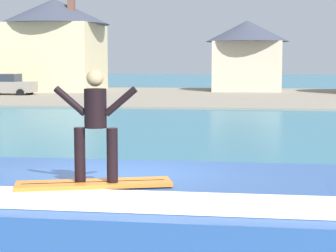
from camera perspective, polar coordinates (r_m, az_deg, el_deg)
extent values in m
plane|color=#2C6B84|center=(10.39, -4.73, -9.86)|extent=(260.00, 260.00, 0.00)
cube|color=#2E5393|center=(9.58, -3.34, -8.28)|extent=(6.89, 4.49, 0.95)
cube|color=#2E5393|center=(8.93, -4.08, -5.88)|extent=(5.85, 2.02, 0.11)
cube|color=white|center=(8.07, -5.43, -7.09)|extent=(6.20, 0.81, 0.12)
cube|color=orange|center=(8.73, -7.07, -5.50)|extent=(2.28, 1.15, 0.06)
cube|color=black|center=(8.72, -7.07, -5.33)|extent=(1.97, 0.65, 0.01)
cylinder|color=black|center=(8.71, -8.41, -2.71)|extent=(0.16, 0.16, 0.79)
cylinder|color=black|center=(8.59, -5.34, -2.80)|extent=(0.16, 0.16, 0.79)
cylinder|color=black|center=(8.57, -6.95, 1.69)|extent=(0.32, 0.32, 0.56)
sphere|color=tan|center=(8.55, -6.98, 4.56)|extent=(0.24, 0.24, 0.24)
cylinder|color=black|center=(8.67, -9.32, 2.38)|extent=(0.48, 0.10, 0.43)
cylinder|color=black|center=(8.48, -4.54, 2.35)|extent=(0.48, 0.10, 0.43)
cube|color=gray|center=(49.66, 5.50, 2.88)|extent=(120.00, 27.38, 0.12)
cube|color=gray|center=(52.10, -15.01, 3.63)|extent=(4.51, 1.96, 0.90)
cube|color=#262D38|center=(52.20, -15.37, 4.47)|extent=(2.48, 1.77, 0.64)
cylinder|color=black|center=(52.52, -13.08, 3.21)|extent=(0.64, 0.22, 0.64)
cylinder|color=black|center=(50.60, -13.92, 3.08)|extent=(0.64, 0.22, 0.64)
cube|color=beige|center=(58.80, -10.69, 6.38)|extent=(8.23, 8.46, 6.43)
cone|color=#383D4C|center=(59.00, -10.78, 10.68)|extent=(10.49, 10.49, 2.42)
cube|color=brown|center=(57.21, -9.21, 11.36)|extent=(0.60, 0.60, 1.80)
cube|color=beige|center=(57.21, 7.54, 5.60)|extent=(6.30, 5.27, 4.75)
cone|color=#383D4C|center=(57.28, 7.58, 8.97)|extent=(7.82, 7.82, 1.98)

